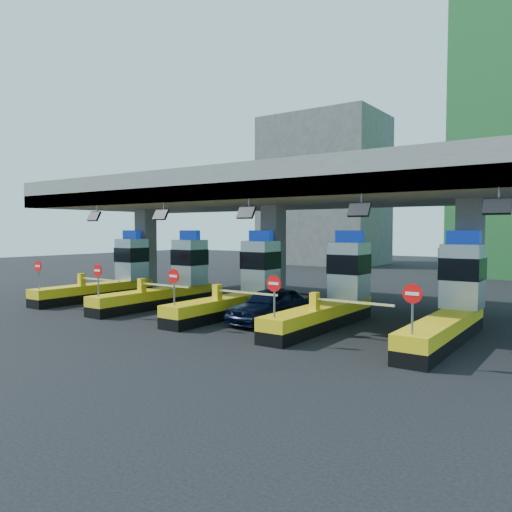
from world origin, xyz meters
The scene contains 9 objects.
ground centered at (0.00, 0.00, 0.00)m, with size 120.00×120.00×0.00m, color black.
toll_canopy centered at (0.00, 2.87, 6.13)m, with size 28.00×12.09×7.00m.
toll_lane_far_left centered at (-10.00, 0.28, 1.40)m, with size 4.43×8.00×4.16m.
toll_lane_left centered at (-5.00, 0.28, 1.40)m, with size 4.43×8.00×4.16m.
toll_lane_center centered at (0.00, 0.28, 1.40)m, with size 4.43×8.00×4.16m.
toll_lane_right centered at (5.00, 0.28, 1.40)m, with size 4.43×8.00×4.16m.
toll_lane_far_right centered at (10.00, 0.28, 1.40)m, with size 4.43×8.00×4.16m.
bg_building_concrete centered at (-14.00, 36.00, 9.00)m, with size 14.00×10.00×18.00m, color #4C4C49.
van centered at (2.50, -1.03, 0.80)m, with size 1.88×4.68×1.59m, color black.
Camera 1 is at (14.74, -19.62, 4.18)m, focal length 35.00 mm.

